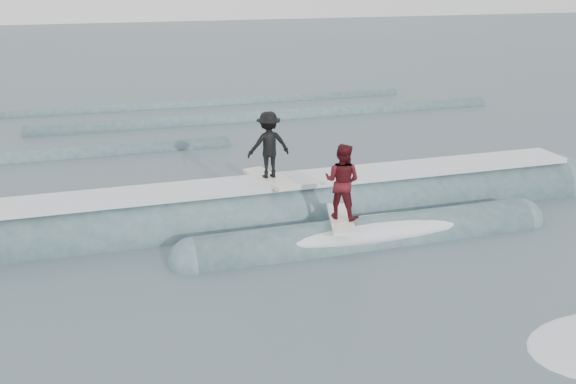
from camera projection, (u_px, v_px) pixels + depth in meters
name	position (u px, v px, depth m)	size (l,w,h in m)	color
ground	(360.00, 320.00, 12.65)	(160.00, 160.00, 0.00)	#394C53
breaking_wave	(295.00, 221.00, 17.51)	(20.26, 3.84, 2.13)	#37595D
surfer_black	(269.00, 147.00, 17.10)	(1.18, 2.07, 1.89)	silver
surfer_red	(342.00, 184.00, 15.62)	(1.16, 2.07, 1.98)	white
whitewater	(534.00, 382.00, 10.74)	(14.75, 5.97, 0.10)	white
far_swells	(161.00, 128.00, 28.06)	(36.09, 8.65, 0.80)	#37595D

